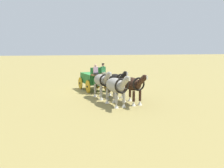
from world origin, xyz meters
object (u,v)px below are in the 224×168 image
Objects in this scene: show_wagon at (94,79)px; draft_horse_rear_near at (117,80)px; draft_horse_lead_off at (116,86)px; draft_horse_lead_near at (133,85)px; draft_horse_rear_off at (102,81)px.

draft_horse_rear_near is (3.38, 1.27, 0.24)m from show_wagon.
draft_horse_rear_near is at bearing 20.57° from show_wagon.
draft_horse_lead_off is at bearing 4.14° from show_wagon.
show_wagon is at bearing -163.76° from draft_horse_lead_near.
show_wagon reaches higher than draft_horse_lead_off.
draft_horse_rear_off is 2.59m from draft_horse_lead_off.
draft_horse_rear_off is (0.22, -1.28, 0.02)m from draft_horse_rear_near.
show_wagon reaches higher than draft_horse_rear_near.
show_wagon is 6.18m from draft_horse_lead_near.
draft_horse_rear_off is 0.97× the size of draft_horse_lead_near.
draft_horse_rear_off reaches higher than draft_horse_lead_off.
draft_horse_rear_off is (3.60, -0.01, 0.26)m from show_wagon.
draft_horse_rear_off is 2.91m from draft_horse_lead_near.
draft_horse_lead_off is at bearing -16.57° from draft_horse_rear_near.
show_wagon is 1.80× the size of draft_horse_lead_off.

